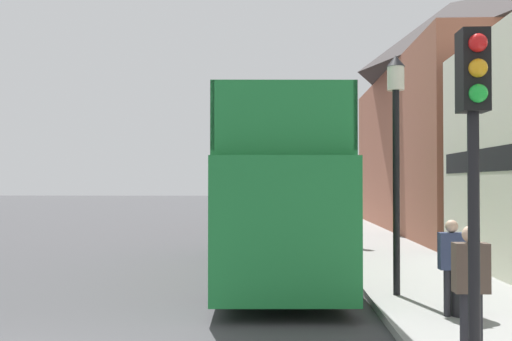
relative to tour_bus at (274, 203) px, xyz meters
name	(u,v)px	position (x,y,z in m)	size (l,w,h in m)	color
ground_plane	(205,231)	(-3.30, 12.65, -1.77)	(144.00, 144.00, 0.00)	#3D3D3F
sidewalk	(359,236)	(3.39, 9.65, -1.70)	(3.12, 108.00, 0.14)	gray
brick_terrace_rear	(451,117)	(7.95, 12.55, 3.48)	(6.00, 18.11, 10.50)	#935642
tour_bus	(274,203)	(0.00, 0.00, 0.00)	(2.93, 10.79, 3.99)	#1E7A38
parked_car_ahead_of_bus	(294,223)	(0.71, 8.63, -1.12)	(1.88, 4.18, 1.36)	navy
pedestrian_nearest	(471,277)	(2.52, -7.46, -0.66)	(0.42, 0.23, 1.60)	#232328
pedestrian_second	(452,258)	(2.91, -5.26, -0.70)	(0.40, 0.22, 1.54)	#232328
traffic_signal	(474,126)	(2.16, -8.75, 1.09)	(0.28, 0.42, 3.72)	black
lamp_post_nearest	(396,129)	(2.37, -3.49, 1.53)	(0.35, 0.35, 4.57)	black
lamp_post_second	(340,143)	(2.27, 6.36, 1.89)	(0.35, 0.35, 5.16)	black
lamp_post_third	(321,166)	(2.28, 16.21, 1.37)	(0.35, 0.35, 4.30)	black
litter_bin	(465,284)	(3.12, -5.24, -1.11)	(0.48, 0.48, 0.98)	black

